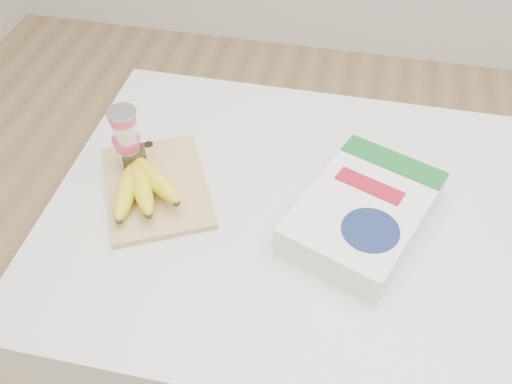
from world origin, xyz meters
TOP-DOWN VIEW (x-y plane):
  - table at (0.00, 0.00)m, footprint 1.17×0.78m
  - cutting_board at (-0.39, -0.00)m, footprint 0.30×0.33m
  - bananas at (-0.41, -0.03)m, footprint 0.17×0.20m
  - yogurt_stack at (-0.46, 0.04)m, footprint 0.06×0.06m
  - cereal_box at (0.02, -0.01)m, footprint 0.30×0.36m

SIDE VIEW (x-z plane):
  - table at x=0.00m, z-range 0.00..0.88m
  - cutting_board at x=-0.39m, z-range 0.88..0.89m
  - cereal_box at x=0.02m, z-range 0.88..0.95m
  - bananas at x=-0.41m, z-range 0.88..0.95m
  - yogurt_stack at x=-0.46m, z-range 0.90..1.04m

